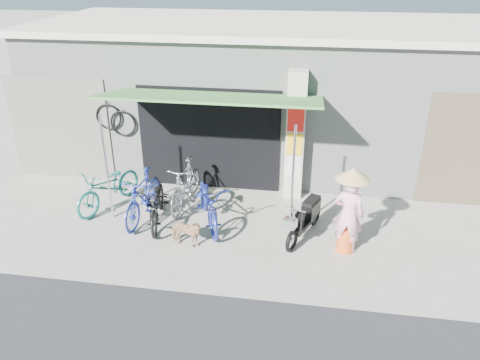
% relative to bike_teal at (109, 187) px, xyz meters
% --- Properties ---
extents(ground, '(80.00, 80.00, 0.00)m').
position_rel_bike_teal_xyz_m(ground, '(3.23, -1.20, -0.50)').
color(ground, '#9C978D').
rests_on(ground, ground).
extents(bicycle_shop, '(12.30, 5.30, 3.66)m').
position_rel_bike_teal_xyz_m(bicycle_shop, '(3.23, 3.89, 1.33)').
color(bicycle_shop, '#9DA39B').
rests_on(bicycle_shop, ground).
extents(shop_pillar, '(0.42, 0.44, 3.00)m').
position_rel_bike_teal_xyz_m(shop_pillar, '(4.08, 1.24, 0.99)').
color(shop_pillar, '#B9B19E').
rests_on(shop_pillar, ground).
extents(awning, '(4.60, 1.88, 2.72)m').
position_rel_bike_teal_xyz_m(awning, '(2.33, 0.42, 2.01)').
color(awning, '#397032').
rests_on(awning, ground).
extents(neighbour_left, '(2.60, 0.06, 2.60)m').
position_rel_bike_teal_xyz_m(neighbour_left, '(-1.77, 1.39, 0.80)').
color(neighbour_left, '#6B665B').
rests_on(neighbour_left, ground).
extents(bike_teal, '(1.31, 2.03, 1.01)m').
position_rel_bike_teal_xyz_m(bike_teal, '(0.00, 0.00, 0.00)').
color(bike_teal, '#1B7D70').
rests_on(bike_teal, ground).
extents(bike_blue, '(0.65, 1.85, 1.09)m').
position_rel_bike_teal_xyz_m(bike_blue, '(0.95, -0.41, 0.04)').
color(bike_blue, '#2335A0').
rests_on(bike_blue, ground).
extents(bike_black, '(0.97, 1.88, 0.94)m').
position_rel_bike_teal_xyz_m(bike_black, '(1.30, -0.50, -0.03)').
color(bike_black, black).
rests_on(bike_black, ground).
extents(bike_silver, '(0.69, 1.88, 1.10)m').
position_rel_bike_teal_xyz_m(bike_silver, '(1.71, 0.30, 0.05)').
color(bike_silver, '#AFAFB4').
rests_on(bike_silver, ground).
extents(bike_navy, '(1.38, 2.09, 1.04)m').
position_rel_bike_teal_xyz_m(bike_navy, '(2.39, -0.38, 0.01)').
color(bike_navy, navy).
rests_on(bike_navy, ground).
extents(street_dog, '(0.77, 0.46, 0.61)m').
position_rel_bike_teal_xyz_m(street_dog, '(2.12, -1.31, -0.20)').
color(street_dog, '#AB7F5A').
rests_on(street_dog, ground).
extents(moped, '(0.78, 1.58, 0.94)m').
position_rel_bike_teal_xyz_m(moped, '(4.43, -0.57, -0.08)').
color(moped, black).
rests_on(moped, ground).
extents(nun, '(0.64, 0.64, 1.76)m').
position_rel_bike_teal_xyz_m(nun, '(5.23, -0.95, 0.36)').
color(nun, '#EDA0B5').
rests_on(nun, ground).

